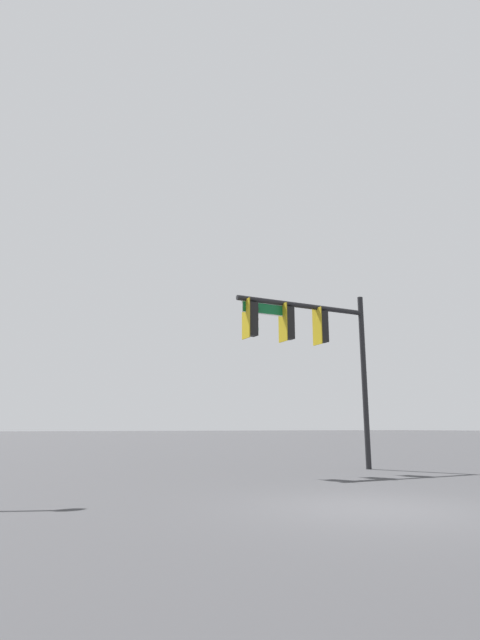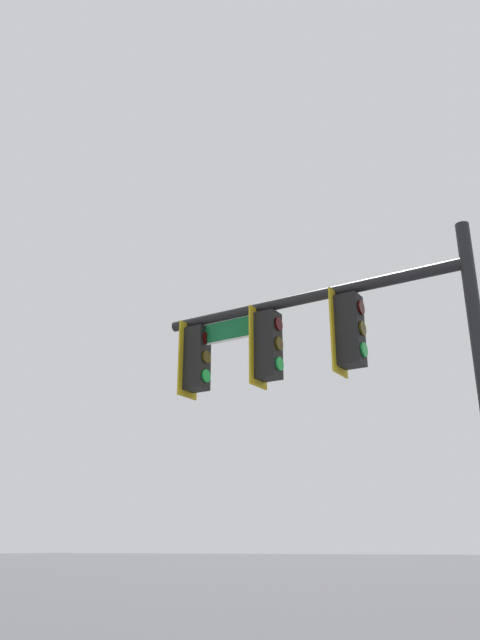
# 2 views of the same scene
# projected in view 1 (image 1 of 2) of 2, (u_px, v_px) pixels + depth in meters

# --- Properties ---
(ground_plane) EXTENTS (400.00, 400.00, 0.00)m
(ground_plane) POSITION_uv_depth(u_px,v_px,m) (377.00, 509.00, 8.79)
(ground_plane) COLOR #38383A
(signal_pole_near) EXTENTS (5.16, 0.60, 6.11)m
(signal_pole_near) POSITION_uv_depth(u_px,v_px,m) (310.00, 335.00, 17.09)
(signal_pole_near) COLOR black
(signal_pole_near) RESTS_ON ground_plane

